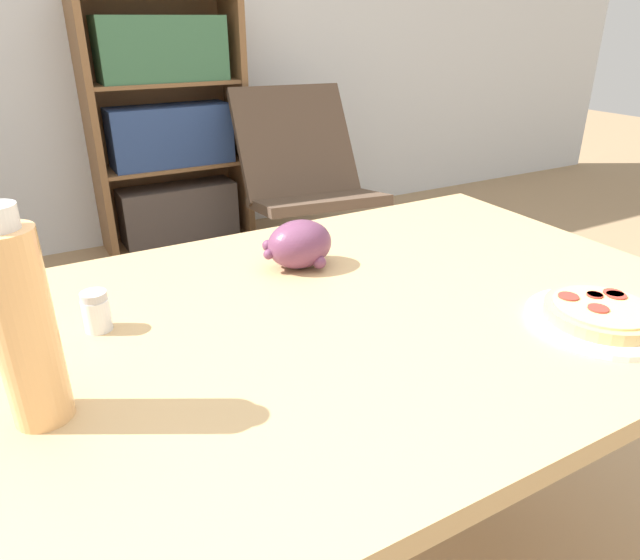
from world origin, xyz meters
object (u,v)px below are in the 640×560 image
at_px(bookshelf, 169,132).
at_px(salt_shaker, 96,311).
at_px(grape_bunch, 299,244).
at_px(drink_bottle, 23,326).
at_px(lounge_chair_far, 307,208).
at_px(pizza_on_plate, 601,316).

bearing_deg(bookshelf, salt_shaker, -108.20).
xyz_separation_m(grape_bunch, drink_bottle, (-0.51, -0.27, 0.08)).
distance_m(drink_bottle, lounge_chair_far, 2.42).
relative_size(salt_shaker, bookshelf, 0.05).
bearing_deg(lounge_chair_far, pizza_on_plate, -96.39).
height_order(pizza_on_plate, drink_bottle, drink_bottle).
distance_m(pizza_on_plate, bookshelf, 2.67).
xyz_separation_m(grape_bunch, lounge_chair_far, (0.88, 1.63, -0.51)).
bearing_deg(drink_bottle, bookshelf, 71.07).
relative_size(pizza_on_plate, grape_bunch, 1.62).
bearing_deg(drink_bottle, lounge_chair_far, 53.83).
distance_m(drink_bottle, bookshelf, 2.63).
xyz_separation_m(pizza_on_plate, drink_bottle, (-0.83, 0.19, 0.12)).
relative_size(pizza_on_plate, bookshelf, 0.18).
bearing_deg(drink_bottle, salt_shaker, 63.12).
xyz_separation_m(drink_bottle, bookshelf, (0.85, 2.48, -0.24)).
height_order(grape_bunch, lounge_chair_far, lounge_chair_far).
bearing_deg(bookshelf, pizza_on_plate, -90.42).
distance_m(grape_bunch, bookshelf, 2.24).
xyz_separation_m(pizza_on_plate, bookshelf, (0.02, 2.66, -0.12)).
distance_m(pizza_on_plate, grape_bunch, 0.56).
height_order(drink_bottle, salt_shaker, drink_bottle).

